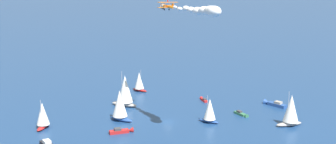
{
  "coord_description": "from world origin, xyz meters",
  "views": [
    {
      "loc": [
        -138.44,
        -24.24,
        50.43
      ],
      "look_at": [
        0.0,
        0.0,
        17.53
      ],
      "focal_mm": 46.32,
      "sensor_mm": 36.0,
      "label": 1
    }
  ],
  "objects": [
    {
      "name": "sailboat_near_centre",
      "position": [
        -13.02,
        39.36,
        4.49
      ],
      "size": [
        7.64,
        4.22,
        9.83
      ],
      "color": "#B21E1E",
      "rests_on": "ground_plane"
    },
    {
      "name": "motorboat_outer_ring_e",
      "position": [
        11.17,
        -24.81,
        0.49
      ],
      "size": [
        5.72,
        5.46,
        1.83
      ],
      "color": "#33704C",
      "rests_on": "ground_plane"
    },
    {
      "name": "sailboat_far_port",
      "position": [
        36.16,
        18.83,
        4.26
      ],
      "size": [
        5.32,
        7.39,
        9.34
      ],
      "color": "#B21E1E",
      "rests_on": "ground_plane"
    },
    {
      "name": "sailboat_outer_ring_d",
      "position": [
        -1.39,
        16.54,
        5.5
      ],
      "size": [
        6.74,
        9.61,
        12.04
      ],
      "color": "#23478C",
      "rests_on": "ground_plane"
    },
    {
      "name": "sailboat_mid_cluster",
      "position": [
        14.43,
        19.08,
        6.21
      ],
      "size": [
        7.05,
        10.95,
        13.6
      ],
      "color": "#9E9993",
      "rests_on": "ground_plane"
    },
    {
      "name": "sailboat_trailing",
      "position": [
        1.74,
        -14.02,
        4.35
      ],
      "size": [
        5.26,
        7.63,
        9.52
      ],
      "color": "#23478C",
      "rests_on": "ground_plane"
    },
    {
      "name": "smoke_trail_lead",
      "position": [
        -15.54,
        -13.4,
        39.48
      ],
      "size": [
        20.01,
        17.23,
        3.32
      ],
      "color": "white"
    },
    {
      "name": "ground_plane",
      "position": [
        0.0,
        0.0,
        0.0
      ],
      "size": [
        2000.0,
        2000.0,
        0.0
      ],
      "primitive_type": "plane",
      "color": "navy"
    },
    {
      "name": "motorboat_outer_ring_b",
      "position": [
        25.03,
        -36.93,
        0.72
      ],
      "size": [
        7.41,
        8.76,
        2.67
      ],
      "color": "#23478C",
      "rests_on": "ground_plane"
    },
    {
      "name": "sailboat_inshore",
      "position": [
        3.3,
        -40.82,
        5.47
      ],
      "size": [
        6.89,
        9.47,
        11.98
      ],
      "color": "#9E9993",
      "rests_on": "ground_plane"
    },
    {
      "name": "biplane_lead",
      "position": [
        0.22,
        0.18,
        39.37
      ],
      "size": [
        6.63,
        6.45,
        3.58
      ],
      "color": "orange"
    },
    {
      "name": "motorboat_far_stbd",
      "position": [
        -12.63,
        12.6,
        0.6
      ],
      "size": [
        5.4,
        7.68,
        2.23
      ],
      "color": "#B21E1E",
      "rests_on": "ground_plane"
    },
    {
      "name": "motorboat_ahead",
      "position": [
        26.84,
        -9.67,
        0.43
      ],
      "size": [
        5.53,
        3.77,
        1.59
      ],
      "color": "#B21E1E",
      "rests_on": "ground_plane"
    }
  ]
}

